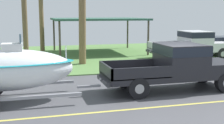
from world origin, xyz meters
TOP-DOWN VIEW (x-y plane):
  - ground at (0.00, 8.38)m, footprint 36.00×22.00m
  - pickup_truck_towing at (0.30, 0.18)m, footprint 5.86×1.99m
  - boat_on_trailer at (-6.48, 0.18)m, footprint 6.05×2.31m
  - parked_pickup_background at (5.39, 7.64)m, footprint 5.76×2.16m
  - parked_sedan_near at (8.63, 8.91)m, footprint 4.65×1.91m
  - carport_awning at (-0.41, 12.19)m, footprint 6.94×5.32m

SIDE VIEW (x-z plane):
  - ground at x=0.00m, z-range -0.07..0.04m
  - parked_sedan_near at x=8.63m, z-range -0.02..1.36m
  - pickup_truck_towing at x=0.30m, z-range 0.10..2.00m
  - parked_pickup_background at x=5.39m, z-range 0.10..2.01m
  - boat_on_trailer at x=-6.48m, z-range -0.04..2.39m
  - carport_awning at x=-0.41m, z-range 1.25..3.98m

